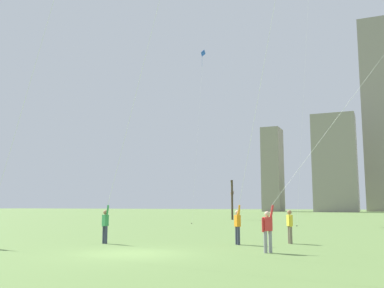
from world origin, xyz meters
name	(u,v)px	position (x,y,z in m)	size (l,w,h in m)	color
ground_plane	(132,254)	(0.00, 0.00, 0.00)	(400.00, 400.00, 0.00)	#5B7A3D
kite_flyer_foreground_left_yellow	(118,171)	(-2.57, 2.94, 3.48)	(5.87, 2.82, 15.43)	#33384C
kite_flyer_foreground_right_orange	(250,153)	(3.52, 4.58, 4.26)	(4.52, 4.12, 16.80)	#33384C
kite_flyer_midfield_left_green	(1,185)	(-6.27, -0.66, 2.71)	(5.38, 0.50, 15.82)	gray
kite_flyer_midfield_center_teal	(301,181)	(6.06, 3.03, 2.84)	(9.70, 5.77, 15.12)	gray
bystander_far_off_by_trees	(290,225)	(4.84, 6.86, 0.90)	(0.35, 0.45, 1.62)	#726656
distant_kite_drifting_right_blue	(202,72)	(-8.95, 30.13, 16.91)	(0.39, 4.33, 19.75)	blue
bare_tree_right_of_center	(232,199)	(-8.79, 40.35, 2.71)	(1.06, 3.03, 5.14)	#423326
skyline_tall_tower	(273,170)	(-21.17, 120.96, 12.91)	(5.56, 8.12, 25.81)	gray
skyline_mid_tower_left	(376,113)	(9.43, 131.56, 30.34)	(8.37, 5.83, 60.69)	gray
skyline_wide_slab	(335,163)	(-2.14, 116.07, 13.80)	(11.87, 9.06, 27.60)	gray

